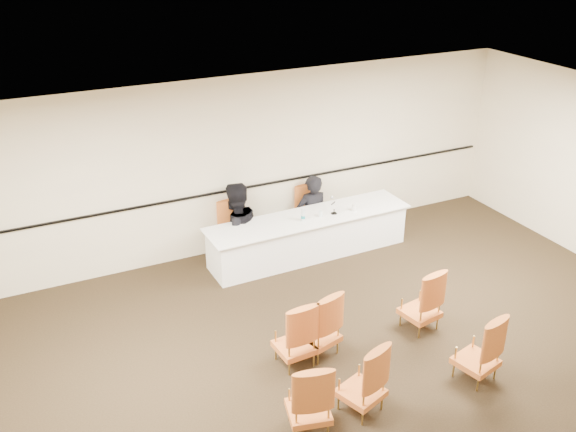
{
  "coord_description": "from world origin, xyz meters",
  "views": [
    {
      "loc": [
        -3.64,
        -5.3,
        5.28
      ],
      "look_at": [
        0.18,
        2.6,
        1.12
      ],
      "focal_mm": 40.0,
      "sensor_mm": 36.0,
      "label": 1
    }
  ],
  "objects_px": {
    "coffee_cup": "(354,208)",
    "aud_chair_front_mid": "(319,323)",
    "water_bottle": "(303,214)",
    "drinking_glass": "(321,214)",
    "panelist_second_chair": "(235,230)",
    "aud_chair_back_left": "(309,395)",
    "microphone": "(334,207)",
    "panelist_main": "(312,219)",
    "panelist_second": "(235,235)",
    "aud_chair_back_mid": "(362,377)",
    "panel_table": "(309,236)",
    "aud_chair_front_left": "(295,332)",
    "aud_chair_back_right": "(478,347)",
    "panelist_main_chair": "(312,213)",
    "aud_chair_front_right": "(421,299)"
  },
  "relations": [
    {
      "from": "panel_table",
      "to": "aud_chair_back_right",
      "type": "relative_size",
      "value": 3.74
    },
    {
      "from": "aud_chair_back_mid",
      "to": "aud_chair_front_left",
      "type": "bearing_deg",
      "value": 86.5
    },
    {
      "from": "panel_table",
      "to": "panelist_main_chair",
      "type": "height_order",
      "value": "panelist_main_chair"
    },
    {
      "from": "microphone",
      "to": "aud_chair_front_left",
      "type": "height_order",
      "value": "microphone"
    },
    {
      "from": "water_bottle",
      "to": "drinking_glass",
      "type": "xyz_separation_m",
      "value": [
        0.33,
        0.01,
        -0.07
      ]
    },
    {
      "from": "panelist_second_chair",
      "to": "aud_chair_back_left",
      "type": "bearing_deg",
      "value": -101.63
    },
    {
      "from": "aud_chair_front_left",
      "to": "aud_chair_back_left",
      "type": "height_order",
      "value": "same"
    },
    {
      "from": "aud_chair_front_right",
      "to": "panelist_main_chair",
      "type": "bearing_deg",
      "value": 81.51
    },
    {
      "from": "panelist_second_chair",
      "to": "water_bottle",
      "type": "distance_m",
      "value": 1.19
    },
    {
      "from": "aud_chair_back_mid",
      "to": "aud_chair_front_mid",
      "type": "bearing_deg",
      "value": 67.47
    },
    {
      "from": "drinking_glass",
      "to": "aud_chair_back_left",
      "type": "relative_size",
      "value": 0.11
    },
    {
      "from": "panel_table",
      "to": "microphone",
      "type": "bearing_deg",
      "value": -11.89
    },
    {
      "from": "aud_chair_front_right",
      "to": "aud_chair_back_left",
      "type": "xyz_separation_m",
      "value": [
        -2.3,
        -1.06,
        0.0
      ]
    },
    {
      "from": "coffee_cup",
      "to": "aud_chair_front_mid",
      "type": "distance_m",
      "value": 3.04
    },
    {
      "from": "drinking_glass",
      "to": "coffee_cup",
      "type": "bearing_deg",
      "value": -4.61
    },
    {
      "from": "water_bottle",
      "to": "panelist_main",
      "type": "bearing_deg",
      "value": 51.87
    },
    {
      "from": "panelist_second_chair",
      "to": "aud_chair_front_mid",
      "type": "bearing_deg",
      "value": -91.3
    },
    {
      "from": "panelist_main",
      "to": "drinking_glass",
      "type": "bearing_deg",
      "value": 76.08
    },
    {
      "from": "panel_table",
      "to": "coffee_cup",
      "type": "relative_size",
      "value": 27.97
    },
    {
      "from": "water_bottle",
      "to": "coffee_cup",
      "type": "bearing_deg",
      "value": -2.42
    },
    {
      "from": "panelist_second",
      "to": "aud_chair_back_left",
      "type": "xyz_separation_m",
      "value": [
        -0.77,
        -4.14,
        0.1
      ]
    },
    {
      "from": "coffee_cup",
      "to": "panelist_second_chair",
      "type": "bearing_deg",
      "value": 161.49
    },
    {
      "from": "water_bottle",
      "to": "aud_chair_back_mid",
      "type": "height_order",
      "value": "aud_chair_back_mid"
    },
    {
      "from": "aud_chair_front_left",
      "to": "drinking_glass",
      "type": "bearing_deg",
      "value": 52.13
    },
    {
      "from": "microphone",
      "to": "drinking_glass",
      "type": "distance_m",
      "value": 0.27
    },
    {
      "from": "panel_table",
      "to": "aud_chair_back_left",
      "type": "relative_size",
      "value": 3.74
    },
    {
      "from": "panel_table",
      "to": "aud_chair_front_right",
      "type": "relative_size",
      "value": 3.74
    },
    {
      "from": "panelist_second",
      "to": "drinking_glass",
      "type": "xyz_separation_m",
      "value": [
        1.3,
        -0.59,
        0.38
      ]
    },
    {
      "from": "panelist_second",
      "to": "aud_chair_back_right",
      "type": "relative_size",
      "value": 1.98
    },
    {
      "from": "aud_chair_back_left",
      "to": "microphone",
      "type": "bearing_deg",
      "value": 70.63
    },
    {
      "from": "panelist_main_chair",
      "to": "aud_chair_front_right",
      "type": "relative_size",
      "value": 1.0
    },
    {
      "from": "panelist_second",
      "to": "panelist_second_chair",
      "type": "bearing_deg",
      "value": 180.0
    },
    {
      "from": "panelist_main",
      "to": "aud_chair_front_left",
      "type": "height_order",
      "value": "panelist_main"
    },
    {
      "from": "panelist_second",
      "to": "water_bottle",
      "type": "relative_size",
      "value": 7.92
    },
    {
      "from": "panelist_main",
      "to": "panelist_second",
      "type": "bearing_deg",
      "value": 1.74
    },
    {
      "from": "coffee_cup",
      "to": "aud_chair_front_right",
      "type": "relative_size",
      "value": 0.13
    },
    {
      "from": "coffee_cup",
      "to": "aud_chair_back_left",
      "type": "xyz_separation_m",
      "value": [
        -2.69,
        -3.5,
        -0.3
      ]
    },
    {
      "from": "panel_table",
      "to": "panelist_second",
      "type": "distance_m",
      "value": 1.24
    },
    {
      "from": "panel_table",
      "to": "drinking_glass",
      "type": "height_order",
      "value": "drinking_glass"
    },
    {
      "from": "panelist_second_chair",
      "to": "drinking_glass",
      "type": "distance_m",
      "value": 1.46
    },
    {
      "from": "microphone",
      "to": "aud_chair_back_right",
      "type": "relative_size",
      "value": 0.29
    },
    {
      "from": "water_bottle",
      "to": "aud_chair_back_right",
      "type": "bearing_deg",
      "value": -81.62
    },
    {
      "from": "microphone",
      "to": "panelist_main",
      "type": "bearing_deg",
      "value": 111.46
    },
    {
      "from": "panelist_main",
      "to": "aud_chair_back_mid",
      "type": "relative_size",
      "value": 1.72
    },
    {
      "from": "panelist_main_chair",
      "to": "aud_chair_back_right",
      "type": "bearing_deg",
      "value": -90.52
    },
    {
      "from": "microphone",
      "to": "drinking_glass",
      "type": "xyz_separation_m",
      "value": [
        -0.25,
        0.0,
        -0.09
      ]
    },
    {
      "from": "aud_chair_front_left",
      "to": "aud_chair_back_right",
      "type": "xyz_separation_m",
      "value": [
        1.89,
        -1.24,
        0.0
      ]
    },
    {
      "from": "panelist_second_chair",
      "to": "microphone",
      "type": "bearing_deg",
      "value": -22.17
    },
    {
      "from": "panel_table",
      "to": "drinking_glass",
      "type": "bearing_deg",
      "value": -24.99
    },
    {
      "from": "panelist_main_chair",
      "to": "coffee_cup",
      "type": "height_order",
      "value": "panelist_main_chair"
    }
  ]
}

